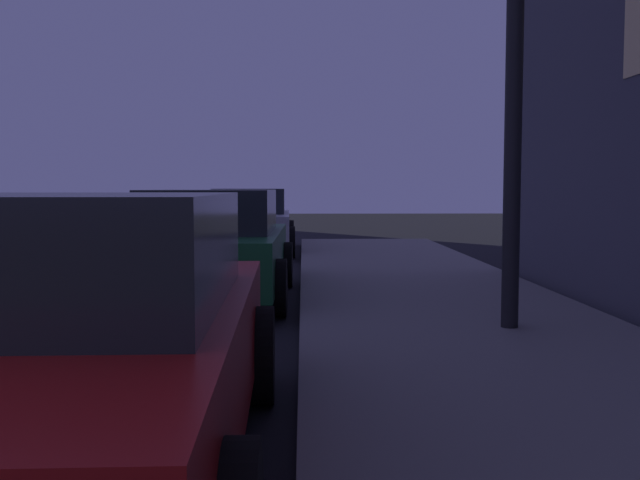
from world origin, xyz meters
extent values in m
cube|color=maroon|center=(2.85, 3.06, 0.57)|extent=(1.88, 4.23, 0.64)
cube|color=#1E2328|center=(2.85, 3.10, 1.15)|extent=(1.63, 2.27, 0.56)
cylinder|color=black|center=(3.73, 4.38, 0.33)|extent=(0.23, 0.66, 0.66)
cube|color=#19592D|center=(2.85, 8.96, 0.57)|extent=(1.83, 4.03, 0.64)
cube|color=#1E2328|center=(2.85, 8.94, 1.15)|extent=(1.59, 2.10, 0.56)
cylinder|color=black|center=(1.96, 10.21, 0.33)|extent=(0.23, 0.66, 0.66)
cylinder|color=black|center=(3.77, 10.19, 0.33)|extent=(0.23, 0.66, 0.66)
cylinder|color=black|center=(1.93, 7.72, 0.33)|extent=(0.23, 0.66, 0.66)
cylinder|color=black|center=(3.74, 7.70, 0.33)|extent=(0.23, 0.66, 0.66)
cube|color=#B7B7BF|center=(2.85, 15.91, 0.57)|extent=(1.84, 4.60, 0.64)
cube|color=#1E2328|center=(2.85, 15.95, 1.15)|extent=(1.58, 2.32, 0.56)
cylinder|color=black|center=(1.94, 17.30, 0.33)|extent=(0.23, 0.66, 0.66)
cylinder|color=black|center=(3.70, 17.34, 0.33)|extent=(0.23, 0.66, 0.66)
cylinder|color=black|center=(2.00, 14.47, 0.33)|extent=(0.23, 0.66, 0.66)
cylinder|color=black|center=(3.76, 14.51, 0.33)|extent=(0.23, 0.66, 0.66)
cylinder|color=black|center=(5.98, 6.25, 2.53)|extent=(0.16, 0.16, 4.76)
camera|label=1|loc=(4.03, -0.48, 1.46)|focal=40.94mm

